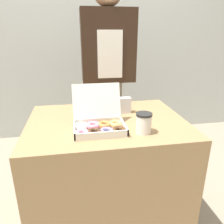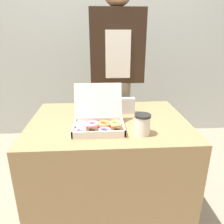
% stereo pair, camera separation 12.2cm
% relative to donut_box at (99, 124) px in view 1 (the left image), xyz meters
% --- Properties ---
extents(ground_plane, '(14.00, 14.00, 0.00)m').
position_rel_donut_box_xyz_m(ground_plane, '(0.06, 0.14, -0.78)').
color(ground_plane, gray).
extents(wall_back, '(10.00, 0.05, 2.60)m').
position_rel_donut_box_xyz_m(wall_back, '(0.06, 1.58, 0.52)').
color(wall_back, '#B2B7B2').
rests_on(wall_back, ground_plane).
extents(table, '(0.97, 0.72, 0.74)m').
position_rel_donut_box_xyz_m(table, '(0.06, 0.14, -0.40)').
color(table, '#99754C').
rests_on(table, ground_plane).
extents(donut_box, '(0.31, 0.27, 0.23)m').
position_rel_donut_box_xyz_m(donut_box, '(0.00, 0.00, 0.00)').
color(donut_box, silver).
rests_on(donut_box, table).
extents(coffee_cup, '(0.09, 0.09, 0.11)m').
position_rel_donut_box_xyz_m(coffee_cup, '(0.23, -0.07, 0.02)').
color(coffee_cup, silver).
rests_on(coffee_cup, table).
extents(napkin_holder, '(0.11, 0.05, 0.11)m').
position_rel_donut_box_xyz_m(napkin_holder, '(0.19, 0.25, 0.02)').
color(napkin_holder, silver).
rests_on(napkin_holder, table).
extents(person_customer, '(0.43, 0.24, 1.67)m').
position_rel_donut_box_xyz_m(person_customer, '(0.16, 0.70, 0.14)').
color(person_customer, gray).
rests_on(person_customer, ground_plane).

